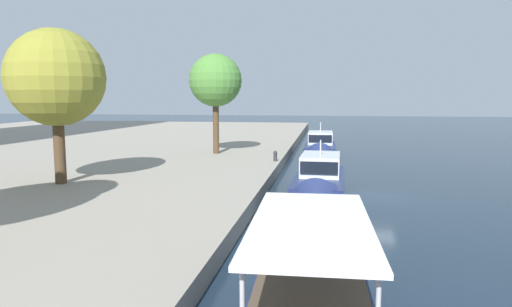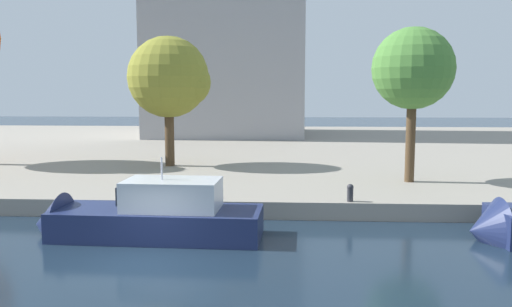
{
  "view_description": "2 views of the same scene",
  "coord_description": "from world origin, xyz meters",
  "px_view_note": "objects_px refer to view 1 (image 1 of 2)",
  "views": [
    {
      "loc": [
        -28.11,
        2.82,
        6.01
      ],
      "look_at": [
        -0.69,
        7.06,
        2.53
      ],
      "focal_mm": 32.79,
      "sensor_mm": 36.0,
      "label": 1
    },
    {
      "loc": [
        5.06,
        -17.44,
        5.94
      ],
      "look_at": [
        3.61,
        6.89,
        3.09
      ],
      "focal_mm": 36.58,
      "sensor_mm": 36.0,
      "label": 2
    }
  ],
  "objects_px": {
    "motor_yacht_2": "(320,151)",
    "tree_1": "(60,80)",
    "mooring_bollard_0": "(275,156)",
    "tree_0": "(213,81)",
    "motor_yacht_1": "(319,186)"
  },
  "relations": [
    {
      "from": "tree_0",
      "to": "tree_1",
      "type": "height_order",
      "value": "tree_1"
    },
    {
      "from": "motor_yacht_2",
      "to": "tree_1",
      "type": "xyz_separation_m",
      "value": [
        -19.69,
        14.63,
        6.22
      ]
    },
    {
      "from": "motor_yacht_2",
      "to": "tree_0",
      "type": "distance_m",
      "value": 12.32
    },
    {
      "from": "motor_yacht_1",
      "to": "tree_0",
      "type": "distance_m",
      "value": 17.31
    },
    {
      "from": "tree_0",
      "to": "tree_1",
      "type": "distance_m",
      "value": 15.92
    },
    {
      "from": "motor_yacht_1",
      "to": "motor_yacht_2",
      "type": "height_order",
      "value": "motor_yacht_2"
    },
    {
      "from": "motor_yacht_1",
      "to": "motor_yacht_2",
      "type": "bearing_deg",
      "value": -177.33
    },
    {
      "from": "motor_yacht_1",
      "to": "motor_yacht_2",
      "type": "relative_size",
      "value": 1.09
    },
    {
      "from": "mooring_bollard_0",
      "to": "tree_0",
      "type": "xyz_separation_m",
      "value": [
        3.98,
        5.94,
        5.97
      ]
    },
    {
      "from": "mooring_bollard_0",
      "to": "tree_0",
      "type": "distance_m",
      "value": 9.32
    },
    {
      "from": "motor_yacht_2",
      "to": "tree_1",
      "type": "distance_m",
      "value": 25.3
    },
    {
      "from": "motor_yacht_1",
      "to": "motor_yacht_2",
      "type": "xyz_separation_m",
      "value": [
        17.57,
        0.26,
        -0.04
      ]
    },
    {
      "from": "tree_0",
      "to": "tree_1",
      "type": "xyz_separation_m",
      "value": [
        -14.99,
        5.34,
        -0.37
      ]
    },
    {
      "from": "tree_0",
      "to": "mooring_bollard_0",
      "type": "bearing_deg",
      "value": -123.85
    },
    {
      "from": "motor_yacht_1",
      "to": "mooring_bollard_0",
      "type": "height_order",
      "value": "motor_yacht_1"
    }
  ]
}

